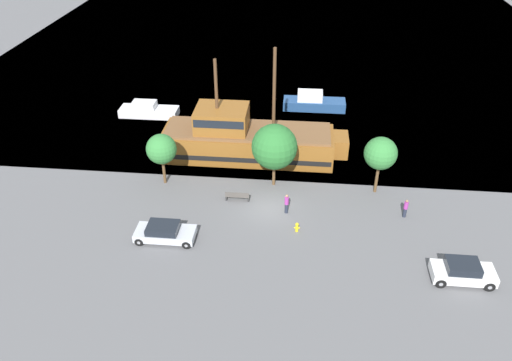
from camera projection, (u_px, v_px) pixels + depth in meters
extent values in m
plane|color=#5B5B5E|center=(270.00, 208.00, 39.28)|extent=(160.00, 160.00, 0.00)
plane|color=#33566B|center=(291.00, 38.00, 75.99)|extent=(80.00, 80.00, 0.00)
cube|color=brown|center=(248.00, 144.00, 45.45)|extent=(15.38, 4.61, 2.48)
cube|color=black|center=(248.00, 148.00, 45.66)|extent=(15.07, 4.69, 0.45)
cube|color=brown|center=(340.00, 145.00, 44.58)|extent=(1.40, 2.54, 1.73)
cube|color=brown|center=(248.00, 131.00, 44.71)|extent=(14.76, 4.24, 0.25)
cube|color=brown|center=(222.00, 118.00, 44.29)|extent=(4.61, 3.69, 1.98)
cube|color=black|center=(222.00, 115.00, 44.13)|extent=(4.38, 3.75, 0.71)
cylinder|color=#4C331E|center=(274.00, 91.00, 42.40)|extent=(0.28, 0.28, 7.54)
cylinder|color=#4C331E|center=(216.00, 95.00, 43.11)|extent=(0.28, 0.28, 6.41)
cube|color=silver|center=(149.00, 112.00, 53.08)|extent=(6.15, 2.07, 0.85)
cube|color=silver|center=(144.00, 105.00, 52.69)|extent=(2.46, 1.62, 0.70)
cube|color=black|center=(151.00, 105.00, 52.63)|extent=(0.12, 1.45, 0.56)
cube|color=navy|center=(314.00, 104.00, 54.49)|extent=(6.70, 2.15, 1.02)
cube|color=silver|center=(310.00, 96.00, 53.99)|extent=(2.68, 1.68, 0.95)
cube|color=black|center=(318.00, 96.00, 53.93)|extent=(0.12, 1.50, 0.76)
cube|color=#B7BCC6|center=(165.00, 234.00, 35.79)|extent=(4.29, 1.86, 0.55)
cube|color=black|center=(163.00, 228.00, 35.52)|extent=(2.23, 1.67, 0.48)
cylinder|color=black|center=(186.00, 245.00, 35.06)|extent=(0.63, 0.22, 0.63)
cylinder|color=gray|center=(186.00, 245.00, 35.06)|extent=(0.24, 0.25, 0.24)
cylinder|color=black|center=(191.00, 230.00, 36.46)|extent=(0.63, 0.22, 0.63)
cylinder|color=gray|center=(191.00, 230.00, 36.46)|extent=(0.24, 0.25, 0.24)
cylinder|color=black|center=(139.00, 242.00, 35.34)|extent=(0.63, 0.22, 0.63)
cylinder|color=gray|center=(139.00, 242.00, 35.34)|extent=(0.24, 0.25, 0.24)
cylinder|color=black|center=(146.00, 227.00, 36.74)|extent=(0.63, 0.22, 0.63)
cylinder|color=gray|center=(146.00, 227.00, 36.74)|extent=(0.24, 0.25, 0.24)
cube|color=white|center=(463.00, 273.00, 32.25)|extent=(4.00, 1.76, 0.68)
cube|color=black|center=(463.00, 266.00, 31.93)|extent=(2.08, 1.59, 0.55)
cylinder|color=black|center=(489.00, 287.00, 31.61)|extent=(0.70, 0.22, 0.70)
cylinder|color=gray|center=(489.00, 287.00, 31.61)|extent=(0.27, 0.25, 0.27)
cylinder|color=black|center=(482.00, 269.00, 32.93)|extent=(0.70, 0.22, 0.70)
cylinder|color=gray|center=(482.00, 269.00, 32.93)|extent=(0.27, 0.25, 0.27)
cylinder|color=black|center=(441.00, 283.00, 31.85)|extent=(0.70, 0.22, 0.70)
cylinder|color=gray|center=(441.00, 283.00, 31.85)|extent=(0.27, 0.25, 0.27)
cylinder|color=black|center=(436.00, 266.00, 33.17)|extent=(0.70, 0.22, 0.70)
cylinder|color=gray|center=(436.00, 266.00, 33.17)|extent=(0.27, 0.25, 0.27)
cylinder|color=yellow|center=(297.00, 228.00, 36.68)|extent=(0.22, 0.22, 0.56)
sphere|color=yellow|center=(297.00, 224.00, 36.49)|extent=(0.25, 0.25, 0.25)
cylinder|color=yellow|center=(295.00, 228.00, 36.68)|extent=(0.10, 0.09, 0.09)
cylinder|color=yellow|center=(299.00, 228.00, 36.66)|extent=(0.10, 0.09, 0.09)
cube|color=#4C4742|center=(237.00, 196.00, 39.93)|extent=(1.91, 0.45, 0.05)
cube|color=#4C4742|center=(237.00, 195.00, 39.64)|extent=(1.91, 0.06, 0.40)
cube|color=#2D2D2D|center=(226.00, 198.00, 40.12)|extent=(0.12, 0.36, 0.40)
cube|color=#2D2D2D|center=(249.00, 199.00, 39.98)|extent=(0.12, 0.36, 0.40)
cylinder|color=#232838|center=(286.00, 208.00, 38.55)|extent=(0.27, 0.27, 0.82)
cylinder|color=#99338C|center=(287.00, 201.00, 38.16)|extent=(0.32, 0.32, 0.63)
sphere|color=#8C664C|center=(287.00, 196.00, 37.93)|extent=(0.22, 0.22, 0.22)
cylinder|color=#232838|center=(405.00, 213.00, 38.13)|extent=(0.27, 0.27, 0.76)
cylinder|color=#99338C|center=(406.00, 205.00, 37.76)|extent=(0.32, 0.32, 0.59)
sphere|color=#8C664C|center=(407.00, 201.00, 37.55)|extent=(0.21, 0.21, 0.21)
cylinder|color=brown|center=(164.00, 171.00, 41.75)|extent=(0.24, 0.24, 2.20)
sphere|color=#337A38|center=(161.00, 149.00, 40.57)|extent=(2.49, 2.49, 2.49)
cylinder|color=brown|center=(274.00, 174.00, 41.53)|extent=(0.24, 0.24, 2.06)
sphere|color=#286B2D|center=(274.00, 147.00, 40.11)|extent=(3.72, 3.72, 3.72)
cylinder|color=brown|center=(377.00, 179.00, 40.51)|extent=(0.24, 0.24, 2.52)
sphere|color=#337A38|center=(381.00, 153.00, 39.22)|extent=(2.62, 2.62, 2.62)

